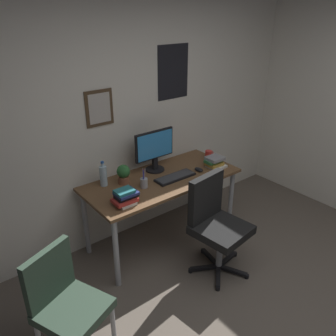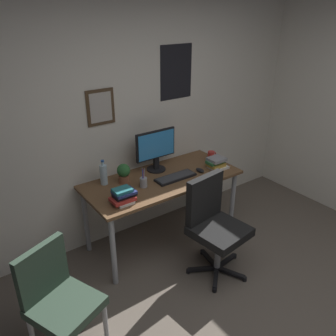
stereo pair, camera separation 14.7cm
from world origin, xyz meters
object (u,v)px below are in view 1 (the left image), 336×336
Objects in this scene: coffee_mug_near at (209,155)px; potted_plant at (123,174)px; book_stack_left at (215,162)px; side_chair at (65,300)px; book_stack_right at (125,197)px; keyboard at (175,177)px; monitor at (154,149)px; water_bottle at (103,176)px; office_chair at (215,220)px; pen_cup at (144,182)px; computer_mouse at (199,170)px.

potted_plant reaches higher than coffee_mug_near.
book_stack_left is at bearing -118.21° from coffee_mug_near.
book_stack_right is at bearing 30.83° from side_chair.
keyboard is 0.52m from potted_plant.
monitor is 0.61m from water_bottle.
office_chair is 0.75m from book_stack_left.
potted_plant is at bearing -25.35° from water_bottle.
pen_cup is at bearing -173.41° from coffee_mug_near.
monitor is at bearing 99.32° from keyboard.
office_chair is 4.51× the size of book_stack_left.
computer_mouse is 1.00m from water_bottle.
book_stack_left is (0.50, -0.06, 0.05)m from keyboard.
side_chair is 7.95× the size of computer_mouse.
coffee_mug_near is at bearing 19.63° from side_chair.
water_bottle is 1.26× the size of pen_cup.
pen_cup is (-0.97, -0.11, 0.01)m from coffee_mug_near.
pen_cup is 0.95× the size of book_stack_left.
computer_mouse is at bearing -5.26° from pen_cup.
computer_mouse is at bearing 17.82° from side_chair.
computer_mouse is at bearing -18.28° from potted_plant.
side_chair is 2.05m from book_stack_left.
monitor is 0.36m from keyboard.
computer_mouse is at bearing 5.22° from book_stack_right.
coffee_mug_near is at bearing 6.59° from pen_cup.
computer_mouse is 0.96× the size of coffee_mug_near.
side_chair reaches higher than coffee_mug_near.
book_stack_left is at bearing -32.00° from monitor.
monitor is 0.44m from pen_cup.
monitor is (1.41, 0.87, 0.49)m from side_chair.
office_chair reaches higher than computer_mouse.
office_chair is 0.86m from book_stack_right.
keyboard is 0.51m from book_stack_left.
office_chair is 3.76× the size of water_bottle.
side_chair is (-1.48, -0.03, -0.03)m from office_chair.
monitor is 2.30× the size of pen_cup.
side_chair is 1.33m from potted_plant.
pen_cup is at bearing 174.74° from computer_mouse.
office_chair is 0.96m from monitor.
potted_plant is at bearing 119.08° from pen_cup.
office_chair is 8.32× the size of coffee_mug_near.
monitor is 0.70m from coffee_mug_near.
water_bottle reaches higher than computer_mouse.
monitor is 0.67m from book_stack_left.
office_chair is at bearing -85.34° from monitor.
pen_cup is (0.28, -0.27, -0.05)m from water_bottle.
book_stack_left is at bearing 15.22° from side_chair.
monitor is 1.07× the size of keyboard.
side_chair is at bearing -162.18° from computer_mouse.
keyboard is at bearing -166.59° from coffee_mug_near.
keyboard is 3.91× the size of computer_mouse.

